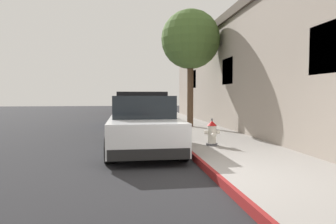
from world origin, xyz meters
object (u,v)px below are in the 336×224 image
(police_cruiser, at_px, (143,124))
(street_tree, at_px, (190,40))
(fire_hydrant, at_px, (212,133))
(parked_car_dark_far, at_px, (131,105))
(parked_car_silver_ahead, at_px, (134,111))

(police_cruiser, distance_m, street_tree, 6.19)
(police_cruiser, xyz_separation_m, fire_hydrant, (1.92, -0.57, -0.23))
(parked_car_dark_far, xyz_separation_m, fire_hydrant, (1.87, -18.78, -0.23))
(street_tree, bearing_deg, parked_car_dark_far, 99.95)
(parked_car_dark_far, bearing_deg, police_cruiser, -90.17)
(police_cruiser, distance_m, parked_car_silver_ahead, 7.33)
(parked_car_dark_far, relative_size, fire_hydrant, 6.37)
(parked_car_silver_ahead, xyz_separation_m, street_tree, (2.46, -2.71, 3.32))
(police_cruiser, xyz_separation_m, street_tree, (2.44, 4.62, 3.32))
(parked_car_silver_ahead, height_order, street_tree, street_tree)
(parked_car_dark_far, height_order, fire_hydrant, parked_car_dark_far)
(fire_hydrant, bearing_deg, street_tree, 84.33)
(police_cruiser, relative_size, parked_car_silver_ahead, 1.00)
(police_cruiser, bearing_deg, fire_hydrant, -16.63)
(fire_hydrant, distance_m, street_tree, 6.31)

